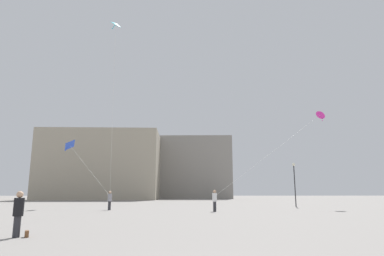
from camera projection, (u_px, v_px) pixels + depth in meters
person_in_black at (18, 212)px, 12.53m from camera, size 0.37×0.37×1.71m
person_in_white at (215, 200)px, 28.97m from camera, size 0.41×0.41×1.86m
person_in_grey at (110, 200)px, 31.23m from camera, size 0.39×0.39×1.78m
kite_magenta_diamond at (320, 115)px, 38.49m from camera, size 14.00×8.20×9.73m
kite_cobalt_delta at (70, 145)px, 36.54m from camera, size 6.10×5.45×5.98m
kite_cyan_diamond at (116, 27)px, 27.60m from camera, size 1.87×7.30×14.52m
building_centre_hall at (103, 166)px, 76.53m from camera, size 25.87×16.59×15.15m
building_right_hall at (180, 168)px, 87.73m from camera, size 27.30×12.17×15.87m
lamppost_east at (294, 177)px, 38.60m from camera, size 0.36×0.36×5.06m
handbag_beside_flyer at (27, 234)px, 12.48m from camera, size 0.26×0.35×0.24m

